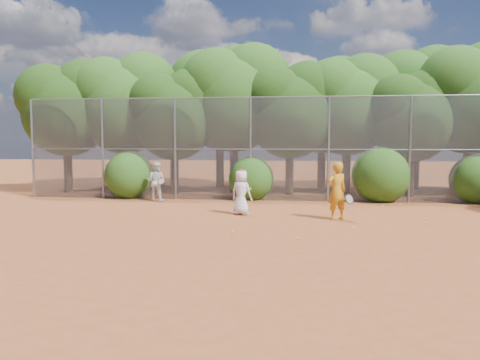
# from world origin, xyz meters

# --- Properties ---
(ground) EXTENTS (80.00, 80.00, 0.00)m
(ground) POSITION_xyz_m (0.00, 0.00, 0.00)
(ground) COLOR brown
(ground) RESTS_ON ground
(fence_back) EXTENTS (20.05, 0.09, 4.03)m
(fence_back) POSITION_xyz_m (-0.12, 6.00, 2.05)
(fence_back) COLOR gray
(fence_back) RESTS_ON ground
(tree_0) EXTENTS (4.38, 3.81, 6.00)m
(tree_0) POSITION_xyz_m (-9.44, 8.04, 3.93)
(tree_0) COLOR black
(tree_0) RESTS_ON ground
(tree_1) EXTENTS (4.64, 4.03, 6.35)m
(tree_1) POSITION_xyz_m (-6.94, 8.54, 4.16)
(tree_1) COLOR black
(tree_1) RESTS_ON ground
(tree_2) EXTENTS (3.99, 3.47, 5.47)m
(tree_2) POSITION_xyz_m (-4.45, 7.83, 3.58)
(tree_2) COLOR black
(tree_2) RESTS_ON ground
(tree_3) EXTENTS (4.89, 4.26, 6.70)m
(tree_3) POSITION_xyz_m (-1.94, 8.84, 4.40)
(tree_3) COLOR black
(tree_3) RESTS_ON ground
(tree_4) EXTENTS (4.19, 3.64, 5.73)m
(tree_4) POSITION_xyz_m (0.55, 8.24, 3.76)
(tree_4) COLOR black
(tree_4) RESTS_ON ground
(tree_5) EXTENTS (4.51, 3.92, 6.17)m
(tree_5) POSITION_xyz_m (3.06, 9.04, 4.05)
(tree_5) COLOR black
(tree_5) RESTS_ON ground
(tree_6) EXTENTS (3.86, 3.36, 5.29)m
(tree_6) POSITION_xyz_m (5.55, 8.03, 3.47)
(tree_6) COLOR black
(tree_6) RESTS_ON ground
(tree_7) EXTENTS (4.77, 4.14, 6.53)m
(tree_7) POSITION_xyz_m (8.06, 8.64, 4.28)
(tree_7) COLOR black
(tree_7) RESTS_ON ground
(tree_9) EXTENTS (4.83, 4.20, 6.62)m
(tree_9) POSITION_xyz_m (-7.94, 10.84, 4.34)
(tree_9) COLOR black
(tree_9) RESTS_ON ground
(tree_10) EXTENTS (5.15, 4.48, 7.06)m
(tree_10) POSITION_xyz_m (-2.93, 11.05, 4.63)
(tree_10) COLOR black
(tree_10) RESTS_ON ground
(tree_11) EXTENTS (4.64, 4.03, 6.35)m
(tree_11) POSITION_xyz_m (2.06, 10.64, 4.16)
(tree_11) COLOR black
(tree_11) RESTS_ON ground
(tree_12) EXTENTS (5.02, 4.37, 6.88)m
(tree_12) POSITION_xyz_m (6.56, 11.24, 4.51)
(tree_12) COLOR black
(tree_12) RESTS_ON ground
(bush_0) EXTENTS (2.00, 2.00, 2.00)m
(bush_0) POSITION_xyz_m (-6.00, 6.30, 1.00)
(bush_0) COLOR #214C13
(bush_0) RESTS_ON ground
(bush_1) EXTENTS (1.80, 1.80, 1.80)m
(bush_1) POSITION_xyz_m (-1.00, 6.30, 0.90)
(bush_1) COLOR #214C13
(bush_1) RESTS_ON ground
(bush_2) EXTENTS (2.20, 2.20, 2.20)m
(bush_2) POSITION_xyz_m (4.00, 6.30, 1.10)
(bush_2) COLOR #214C13
(bush_2) RESTS_ON ground
(bush_3) EXTENTS (1.90, 1.90, 1.90)m
(bush_3) POSITION_xyz_m (7.50, 6.30, 0.95)
(bush_3) COLOR #214C13
(bush_3) RESTS_ON ground
(player_yellow) EXTENTS (0.88, 0.67, 1.72)m
(player_yellow) POSITION_xyz_m (1.96, 1.85, 0.86)
(player_yellow) COLOR #C38116
(player_yellow) RESTS_ON ground
(player_teen) EXTENTS (0.82, 0.70, 1.45)m
(player_teen) POSITION_xyz_m (-0.95, 2.45, 0.72)
(player_teen) COLOR white
(player_teen) RESTS_ON ground
(player_white) EXTENTS (0.87, 0.75, 1.52)m
(player_white) POSITION_xyz_m (-4.61, 5.40, 0.76)
(player_white) COLOR silver
(player_white) RESTS_ON ground
(ball_0) EXTENTS (0.07, 0.07, 0.07)m
(ball_0) POSITION_xyz_m (2.25, 0.43, 0.03)
(ball_0) COLOR #C5DB27
(ball_0) RESTS_ON ground
(ball_1) EXTENTS (0.07, 0.07, 0.07)m
(ball_1) POSITION_xyz_m (4.55, 2.05, 0.03)
(ball_1) COLOR #C5DB27
(ball_1) RESTS_ON ground
(ball_2) EXTENTS (0.07, 0.07, 0.07)m
(ball_2) POSITION_xyz_m (0.82, -1.10, 0.03)
(ball_2) COLOR #C5DB27
(ball_2) RESTS_ON ground
(ball_3) EXTENTS (0.07, 0.07, 0.07)m
(ball_3) POSITION_xyz_m (4.40, 1.35, 0.03)
(ball_3) COLOR #C5DB27
(ball_3) RESTS_ON ground
(ball_4) EXTENTS (0.07, 0.07, 0.07)m
(ball_4) POSITION_xyz_m (-0.86, -0.48, 0.03)
(ball_4) COLOR #C5DB27
(ball_4) RESTS_ON ground
(ball_5) EXTENTS (0.07, 0.07, 0.07)m
(ball_5) POSITION_xyz_m (3.83, 4.70, 0.03)
(ball_5) COLOR #C5DB27
(ball_5) RESTS_ON ground
(ball_6) EXTENTS (0.07, 0.07, 0.07)m
(ball_6) POSITION_xyz_m (0.28, 3.11, 0.03)
(ball_6) COLOR #C5DB27
(ball_6) RESTS_ON ground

